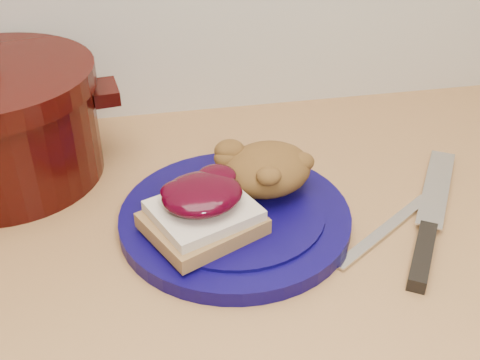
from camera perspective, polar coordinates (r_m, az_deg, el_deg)
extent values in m
cylinder|color=#090441|center=(0.72, -0.48, -3.63)|extent=(0.35, 0.35, 0.02)
cube|color=olive|center=(0.68, -3.58, -4.12)|extent=(0.15, 0.14, 0.02)
cube|color=beige|center=(0.67, -3.47, -2.91)|extent=(0.14, 0.13, 0.01)
ellipsoid|color=black|center=(0.67, -3.62, -1.32)|extent=(0.11, 0.11, 0.03)
ellipsoid|color=brown|center=(0.74, 2.58, 1.04)|extent=(0.14, 0.13, 0.06)
cube|color=black|center=(0.70, 16.93, -6.86)|extent=(0.07, 0.10, 0.02)
cube|color=silver|center=(0.82, 18.14, -0.59)|extent=(0.12, 0.17, 0.00)
cube|color=silver|center=(0.74, 13.58, -4.61)|extent=(0.16, 0.12, 0.00)
cylinder|color=black|center=(0.85, -21.68, 4.15)|extent=(0.28, 0.28, 0.12)
cube|color=black|center=(0.83, -12.69, 8.13)|extent=(0.04, 0.06, 0.02)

